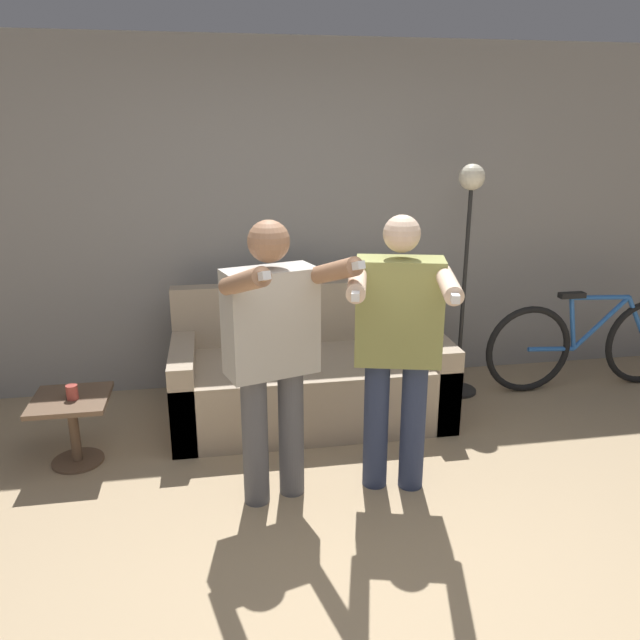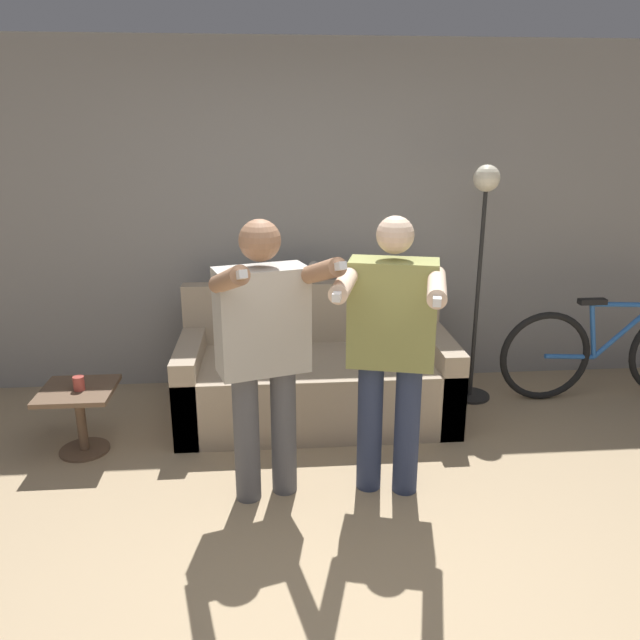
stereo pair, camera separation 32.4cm
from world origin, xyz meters
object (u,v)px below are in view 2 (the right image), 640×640
cat (294,274)px  bicycle (610,352)px  couch (316,377)px  side_table (79,406)px  floor_lamp (482,240)px  cup (79,383)px  person_right (391,341)px  person_left (264,343)px

cat → bicycle: 2.45m
couch → side_table: size_ratio=4.24×
floor_lamp → side_table: (-2.72, -0.62, -0.91)m
cup → side_table: bearing=134.0°
person_right → side_table: person_right is taller
person_left → cup: person_left is taller
person_left → cat: bearing=64.5°
side_table → couch: bearing=15.0°
couch → person_left: size_ratio=1.21×
side_table → cat: bearing=28.3°
cup → person_right: bearing=-17.5°
bicycle → floor_lamp: bearing=175.5°
person_left → cat: 1.36m
person_right → cup: (-1.82, 0.58, -0.43)m
person_left → side_table: 1.44m
couch → side_table: couch is taller
couch → person_right: bearing=-72.0°
person_right → side_table: (-1.84, 0.60, -0.59)m
person_left → cup: (-1.15, 0.57, -0.43)m
couch → person_left: (-0.35, -1.00, 0.62)m
couch → floor_lamp: size_ratio=1.09×
couch → bicycle: (2.23, 0.13, 0.07)m
person_right → bicycle: size_ratio=0.92×
side_table → bicycle: (3.75, 0.53, 0.05)m
side_table → person_right: bearing=-18.0°
cup → cat: bearing=29.4°
couch → cup: (-1.50, -0.43, 0.19)m
floor_lamp → bicycle: floor_lamp is taller
cat → person_left: bearing=-98.9°
cat → side_table: bearing=-151.7°
couch → floor_lamp: floor_lamp is taller
cat → cup: size_ratio=5.85×
cup → bicycle: (3.72, 0.56, -0.12)m
cat → floor_lamp: 1.37m
floor_lamp → bicycle: 1.34m
side_table → bicycle: bicycle is taller
side_table → bicycle: size_ratio=0.26×
person_left → floor_lamp: (1.55, 1.21, 0.31)m
cup → person_left: bearing=-26.5°
person_left → bicycle: 2.87m
bicycle → cup: bearing=-171.5°
cup → floor_lamp: bearing=13.3°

